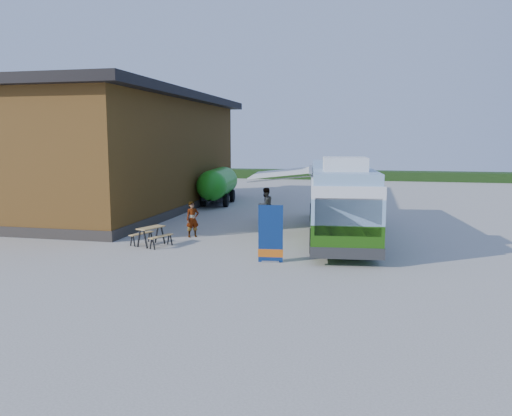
% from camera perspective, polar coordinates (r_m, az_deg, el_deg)
% --- Properties ---
extents(ground, '(100.00, 100.00, 0.00)m').
position_cam_1_polar(ground, '(21.01, -0.39, -4.72)').
color(ground, '#BCB7AD').
rests_on(ground, ground).
extents(barn, '(9.60, 21.20, 7.50)m').
position_cam_1_polar(barn, '(33.60, -14.17, 5.95)').
color(barn, brown).
rests_on(barn, ground).
extents(hedge, '(40.00, 3.00, 1.00)m').
position_cam_1_polar(hedge, '(58.21, 16.02, 3.56)').
color(hedge, '#264419').
rests_on(hedge, ground).
extents(bus, '(4.08, 12.83, 3.88)m').
position_cam_1_polar(bus, '(24.09, 9.41, 1.26)').
color(bus, '#316E12').
rests_on(bus, ground).
extents(awning, '(3.36, 4.88, 0.55)m').
position_cam_1_polar(awning, '(24.03, 3.41, 3.64)').
color(awning, white).
rests_on(awning, ground).
extents(banner, '(0.94, 0.25, 2.17)m').
position_cam_1_polar(banner, '(18.65, 1.68, -3.56)').
color(banner, navy).
rests_on(banner, ground).
extents(picnic_table, '(1.78, 1.69, 0.82)m').
position_cam_1_polar(picnic_table, '(22.04, -11.91, -2.68)').
color(picnic_table, tan).
rests_on(picnic_table, ground).
extents(person_a, '(0.73, 0.70, 1.69)m').
position_cam_1_polar(person_a, '(23.63, -7.27, -1.29)').
color(person_a, '#999999').
rests_on(person_a, ground).
extents(person_b, '(1.16, 1.19, 1.94)m').
position_cam_1_polar(person_b, '(27.54, 1.09, 0.34)').
color(person_b, '#999999').
rests_on(person_b, ground).
extents(slurry_tanker, '(2.50, 6.85, 2.53)m').
position_cam_1_polar(slurry_tanker, '(35.38, -4.35, 2.79)').
color(slurry_tanker, '#1E921A').
rests_on(slurry_tanker, ground).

